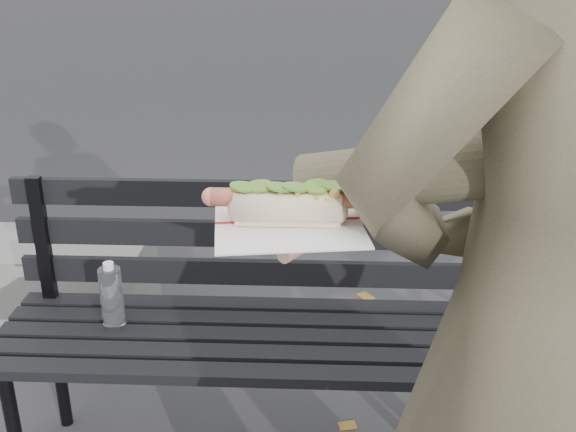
{
  "coord_description": "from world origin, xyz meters",
  "views": [
    {
      "loc": [
        0.12,
        -0.88,
        1.52
      ],
      "look_at": [
        0.09,
        -0.07,
        1.19
      ],
      "focal_mm": 42.0,
      "sensor_mm": 36.0,
      "label": 1
    }
  ],
  "objects": [
    {
      "name": "park_bench",
      "position": [
        -0.05,
        0.85,
        0.52
      ],
      "size": [
        1.5,
        0.44,
        0.88
      ],
      "color": "black",
      "rests_on": "ground"
    },
    {
      "name": "concrete_block",
      "position": [
        -1.16,
        1.55,
        0.2
      ],
      "size": [
        1.2,
        0.4,
        0.4
      ],
      "primitive_type": "cube",
      "color": "slate",
      "rests_on": "ground"
    },
    {
      "name": "person",
      "position": [
        0.47,
        0.01,
        0.95
      ],
      "size": [
        0.81,
        0.68,
        1.9
      ],
      "primitive_type": "imported",
      "rotation": [
        0.0,
        0.0,
        3.52
      ],
      "color": "#4A4431",
      "rests_on": "ground"
    },
    {
      "name": "held_hotdog",
      "position": [
        0.28,
        -0.01,
        1.22
      ],
      "size": [
        0.62,
        0.3,
        0.2
      ],
      "color": "#4A4431"
    }
  ]
}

